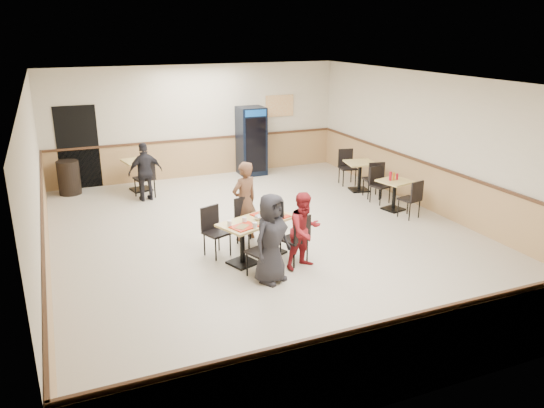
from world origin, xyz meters
name	(u,v)px	position (x,y,z in m)	size (l,w,h in m)	color
ground	(268,237)	(0.00, 0.00, 0.00)	(10.00, 10.00, 0.00)	beige
room_shell	(295,169)	(1.78, 2.55, 0.58)	(10.00, 10.00, 10.00)	silver
main_table	(257,233)	(-0.56, -0.83, 0.48)	(1.51, 1.12, 0.72)	black
main_chairs	(255,235)	(-0.60, -0.85, 0.46)	(1.69, 1.91, 0.92)	black
diner_woman_left	(271,238)	(-0.67, -1.75, 0.74)	(0.72, 0.47, 1.48)	black
diner_woman_right	(305,230)	(0.05, -1.47, 0.67)	(0.65, 0.50, 1.33)	maroon
diner_man_opposite	(245,201)	(-0.45, 0.09, 0.77)	(0.56, 0.37, 1.55)	brown
lone_diner	(145,172)	(-1.75, 3.32, 0.69)	(0.81, 0.34, 1.39)	black
tabletop_clutter	(260,219)	(-0.52, -0.87, 0.75)	(1.21, 0.91, 0.12)	red
side_table_near	(394,190)	(3.23, 0.45, 0.46)	(0.77, 0.77, 0.69)	black
side_table_near_chair_south	(409,198)	(3.23, -0.10, 0.43)	(0.40, 0.40, 0.87)	black
side_table_near_chair_north	(380,185)	(3.23, 1.00, 0.43)	(0.40, 0.40, 0.87)	black
side_table_far	(360,172)	(3.32, 2.03, 0.49)	(0.81, 0.81, 0.74)	black
side_table_far_chair_south	(373,178)	(3.32, 1.44, 0.47)	(0.43, 0.43, 0.93)	black
side_table_far_chair_north	(348,167)	(3.32, 2.62, 0.47)	(0.43, 0.43, 0.93)	black
condiment_caddy	(393,176)	(3.20, 0.50, 0.77)	(0.23, 0.06, 0.20)	#AC0C20
back_table	(140,170)	(-1.75, 4.20, 0.52)	(0.85, 0.85, 0.78)	black
back_table_chair_lone	(144,177)	(-1.75, 3.58, 0.49)	(0.46, 0.46, 0.99)	black
pepsi_cooler	(251,141)	(1.40, 4.59, 0.94)	(0.71, 0.72, 1.87)	black
trash_bin	(69,178)	(-3.41, 4.55, 0.42)	(0.53, 0.53, 0.83)	black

